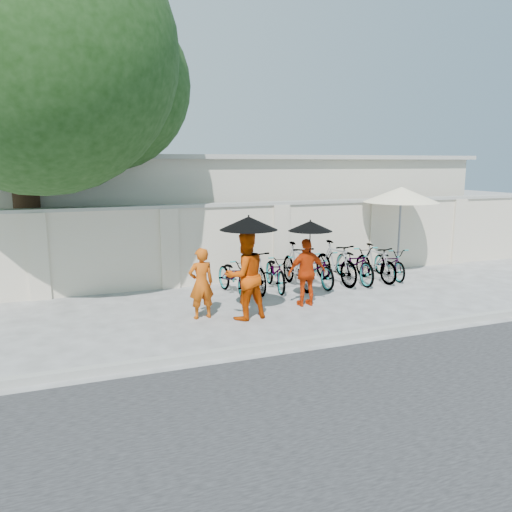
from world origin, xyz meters
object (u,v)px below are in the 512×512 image
object	(u,v)px
monk_right	(307,272)
patio_umbrella	(401,196)
monk_center	(245,275)
monk_left	(201,283)

from	to	relation	value
monk_right	patio_umbrella	size ratio (longest dim) A/B	0.55
monk_right	patio_umbrella	xyz separation A→B (m)	(3.80, 1.92, 1.47)
patio_umbrella	monk_right	bearing A→B (deg)	-153.22
monk_center	patio_umbrella	size ratio (longest dim) A/B	0.66
monk_left	monk_right	bearing A→B (deg)	176.79
monk_right	patio_umbrella	bearing A→B (deg)	-151.11
monk_center	patio_umbrella	world-z (taller)	patio_umbrella
monk_left	monk_center	bearing A→B (deg)	152.74
monk_center	patio_umbrella	xyz separation A→B (m)	(5.38, 2.33, 1.32)
monk_left	monk_right	size ratio (longest dim) A/B	0.97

